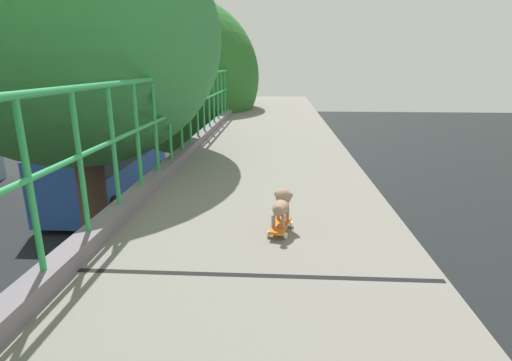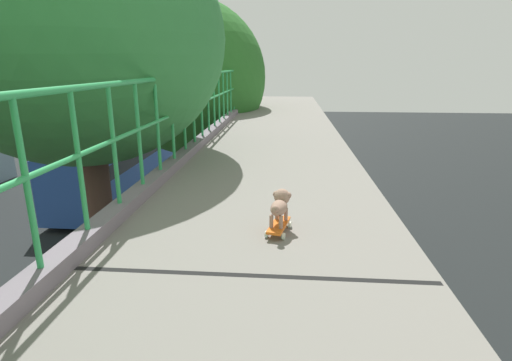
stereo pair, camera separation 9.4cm
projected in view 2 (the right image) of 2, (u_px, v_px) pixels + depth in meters
The scene contains 7 objects.
overpass_deck at pixel (234, 361), 2.44m from camera, with size 2.90×35.42×0.52m.
green_railing at pixel (4, 274), 2.40m from camera, with size 0.20×33.65×1.35m.
city_bus at pixel (120, 161), 21.88m from camera, with size 2.74×11.63×3.19m.
roadside_tree_mid at pixel (79, 43), 6.35m from camera, with size 4.68×4.68×9.38m.
roadside_tree_far at pixel (188, 78), 13.97m from camera, with size 5.47×5.47×9.23m.
toy_skateboard at pixel (279, 226), 3.66m from camera, with size 0.24×0.44×0.08m.
small_dog at pixel (280, 204), 3.65m from camera, with size 0.21×0.40×0.30m.
Camera 2 is at (1.45, -2.01, 6.96)m, focal length 27.78 mm.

